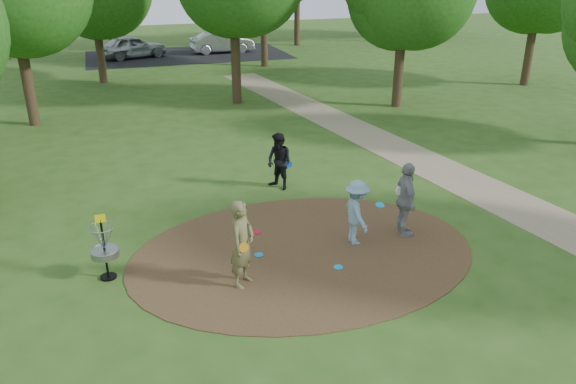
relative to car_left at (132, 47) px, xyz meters
name	(u,v)px	position (x,y,z in m)	size (l,w,h in m)	color
ground	(304,252)	(1.81, -29.86, -0.78)	(100.00, 100.00, 0.00)	#2D5119
dirt_clearing	(304,252)	(1.81, -29.86, -0.77)	(8.40, 8.40, 0.02)	#47301C
footpath	(481,189)	(8.31, -27.86, -0.77)	(2.00, 40.00, 0.01)	#8C7A5B
parking_lot	(188,55)	(3.81, 0.14, -0.77)	(14.00, 8.00, 0.01)	black
player_observer_with_disc	(242,244)	(0.09, -30.76, 0.21)	(0.83, 0.85, 1.97)	brown
player_throwing_with_disc	(357,213)	(3.19, -29.79, 0.05)	(1.04, 1.09, 1.65)	#7CA3BA
player_walking_with_disc	(279,162)	(2.47, -25.82, 0.09)	(0.99, 1.06, 1.74)	black
player_waiting_with_disc	(406,200)	(4.54, -29.77, 0.19)	(0.67, 1.20, 1.94)	#939395
disc_ground_cyan	(259,255)	(0.74, -29.68, -0.75)	(0.22, 0.22, 0.02)	#1983CB
disc_ground_blue	(338,267)	(2.31, -30.81, -0.75)	(0.22, 0.22, 0.02)	#0D9FE7
disc_ground_red	(257,232)	(1.01, -28.53, -0.75)	(0.22, 0.22, 0.02)	red
car_left	(132,47)	(0.00, 0.00, 0.00)	(1.83, 4.56, 1.55)	#A6ABAE
car_right	(222,42)	(6.38, 0.32, -0.03)	(1.59, 4.56, 1.50)	#9EA2A5
disc_golf_basket	(104,243)	(-2.69, -29.56, 0.10)	(0.63, 0.63, 1.54)	black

